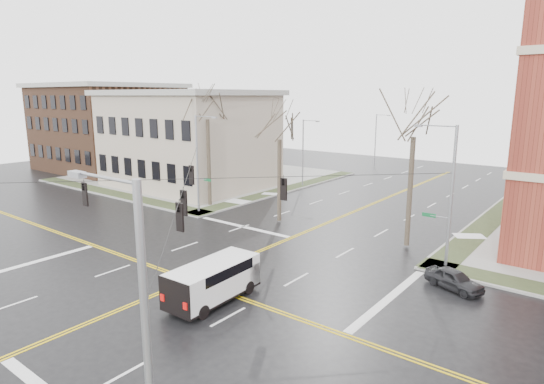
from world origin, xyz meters
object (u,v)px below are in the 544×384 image
Objects in this scene: streetlight_north_b at (376,138)px; streetlight_north_a at (304,150)px; parked_car_a at (454,279)px; tree_ne at (414,129)px; signal_pole_nw at (198,161)px; signal_pole_se at (143,354)px; cargo_van at (216,278)px; tree_nw_far at (207,114)px; tree_nw_near at (279,134)px; signal_pole_ne at (449,192)px.

streetlight_north_a is at bearing -90.00° from streetlight_north_b.
tree_ne reaches higher than parked_car_a.
signal_pole_nw is 1.00× the size of signal_pole_se.
streetlight_north_a is 32.19m from cargo_van.
streetlight_north_b is at bearing 118.60° from tree_ne.
tree_ne is (-3.39, 25.41, 3.63)m from signal_pole_se.
parked_car_a is 0.29× the size of tree_ne.
signal_pole_nw is 2.63× the size of parked_car_a.
parked_car_a is at bearing -47.83° from tree_ne.
tree_nw_far reaches higher than signal_pole_nw.
streetlight_north_a is at bearing 113.42° from cargo_van.
streetlight_north_a is 20.00m from streetlight_north_b.
tree_nw_near reaches higher than signal_pole_se.
tree_nw_far reaches higher than signal_pole_se.
streetlight_north_a is 2.33× the size of parked_car_a.
parked_car_a is 0.32× the size of tree_nw_near.
streetlight_north_a is (0.67, 16.50, -0.48)m from signal_pole_nw.
streetlight_north_a is 0.67× the size of tree_ne.
tree_ne reaches higher than streetlight_north_b.
signal_pole_ne is 23.00m from signal_pole_se.
tree_nw_far reaches higher than tree_nw_near.
signal_pole_ne is 0.76× the size of tree_ne.
signal_pole_ne is 5.57m from parked_car_a.
tree_nw_far is at bearing 98.14° from parked_car_a.
cargo_van is at bearing -40.71° from signal_pole_nw.
cargo_van is 1.66× the size of parked_car_a.
streetlight_north_a is at bearing 119.09° from signal_pole_se.
signal_pole_ne and signal_pole_nw have the same top height.
signal_pole_nw is 0.76× the size of tree_ne.
parked_car_a is at bearing 41.61° from cargo_van.
tree_nw_near is (-14.81, 2.05, 2.76)m from signal_pole_ne.
signal_pole_se reaches higher than parked_car_a.
tree_nw_near is (-14.81, 25.05, 2.76)m from signal_pole_se.
signal_pole_se is 0.71× the size of tree_nw_far.
signal_pole_nw is at bearing -92.32° from streetlight_north_a.
tree_nw_far is at bearing 134.31° from cargo_van.
streetlight_north_a is 14.87m from tree_nw_far.
signal_pole_nw is 0.85× the size of tree_nw_near.
signal_pole_nw is 1.58× the size of cargo_van.
signal_pole_se is at bearing -54.23° from cargo_van.
signal_pole_ne reaches higher than cargo_van.
signal_pole_ne is 1.12× the size of streetlight_north_b.
parked_car_a is (1.59, -3.08, -4.37)m from signal_pole_ne.
tree_nw_far reaches higher than streetlight_north_a.
signal_pole_se is (22.64, -23.00, 0.00)m from signal_pole_nw.
signal_pole_nw is at bearing 180.00° from signal_pole_ne.
streetlight_north_b is 35.34m from tree_nw_near.
signal_pole_nw is (-22.64, 0.00, 0.00)m from signal_pole_ne.
streetlight_north_a is at bearing 143.10° from signal_pole_ne.
streetlight_north_b is 39.04m from tree_ne.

